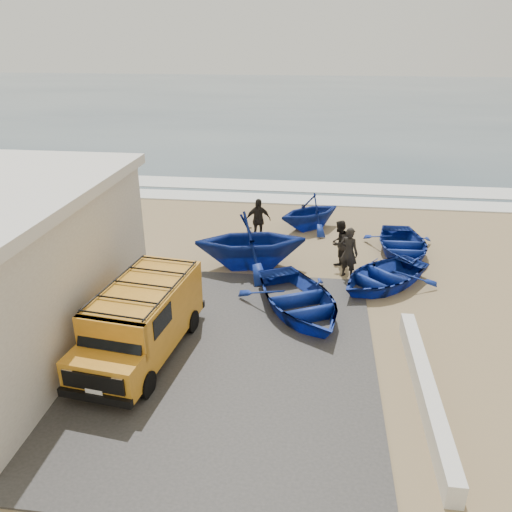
{
  "coord_description": "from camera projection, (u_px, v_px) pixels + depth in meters",
  "views": [
    {
      "loc": [
        2.28,
        -12.71,
        7.78
      ],
      "look_at": [
        0.41,
        2.01,
        1.2
      ],
      "focal_mm": 35.0,
      "sensor_mm": 36.0,
      "label": 1
    }
  ],
  "objects": [
    {
      "name": "ground",
      "position": [
        234.0,
        319.0,
        14.94
      ],
      "size": [
        160.0,
        160.0,
        0.0
      ],
      "primitive_type": "plane",
      "color": "#977E57"
    },
    {
      "name": "slab",
      "position": [
        148.0,
        352.0,
        13.35
      ],
      "size": [
        12.0,
        10.0,
        0.05
      ],
      "primitive_type": "cube",
      "color": "#403D3A",
      "rests_on": "ground"
    },
    {
      "name": "ocean",
      "position": [
        305.0,
        100.0,
        65.72
      ],
      "size": [
        180.0,
        88.0,
        0.01
      ],
      "primitive_type": "cube",
      "color": "#385166",
      "rests_on": "ground"
    },
    {
      "name": "surf_line",
      "position": [
        273.0,
        199.0,
        25.81
      ],
      "size": [
        180.0,
        1.6,
        0.06
      ],
      "primitive_type": "cube",
      "color": "white",
      "rests_on": "ground"
    },
    {
      "name": "surf_wash",
      "position": [
        277.0,
        186.0,
        28.08
      ],
      "size": [
        180.0,
        2.2,
        0.04
      ],
      "primitive_type": "cube",
      "color": "white",
      "rests_on": "ground"
    },
    {
      "name": "parapet",
      "position": [
        425.0,
        390.0,
        11.53
      ],
      "size": [
        0.35,
        6.0,
        0.55
      ],
      "primitive_type": "cube",
      "color": "silver",
      "rests_on": "ground"
    },
    {
      "name": "van",
      "position": [
        142.0,
        318.0,
        12.92
      ],
      "size": [
        2.35,
        4.77,
        1.97
      ],
      "rotation": [
        0.0,
        0.0,
        -0.13
      ],
      "color": "orange",
      "rests_on": "ground"
    },
    {
      "name": "boat_near_left",
      "position": [
        299.0,
        300.0,
        15.12
      ],
      "size": [
        4.59,
        5.14,
        0.88
      ],
      "primitive_type": "imported",
      "rotation": [
        0.0,
        0.0,
        0.46
      ],
      "color": "#132D97",
      "rests_on": "ground"
    },
    {
      "name": "boat_near_right",
      "position": [
        383.0,
        276.0,
        16.74
      ],
      "size": [
        4.52,
        4.54,
        0.77
      ],
      "primitive_type": "imported",
      "rotation": [
        0.0,
        0.0,
        -0.77
      ],
      "color": "#132D97",
      "rests_on": "ground"
    },
    {
      "name": "boat_mid_left",
      "position": [
        251.0,
        240.0,
        17.87
      ],
      "size": [
        4.6,
        4.18,
        2.1
      ],
      "primitive_type": "imported",
      "rotation": [
        0.0,
        0.0,
        1.78
      ],
      "color": "#132D97",
      "rests_on": "ground"
    },
    {
      "name": "boat_mid_right",
      "position": [
        402.0,
        245.0,
        19.18
      ],
      "size": [
        2.81,
        3.88,
        0.79
      ],
      "primitive_type": "imported",
      "rotation": [
        0.0,
        0.0,
        0.02
      ],
      "color": "#132D97",
      "rests_on": "ground"
    },
    {
      "name": "boat_far_left",
      "position": [
        310.0,
        212.0,
        21.6
      ],
      "size": [
        3.94,
        3.88,
        1.57
      ],
      "primitive_type": "imported",
      "rotation": [
        0.0,
        0.0,
        -0.89
      ],
      "color": "#132D97",
      "rests_on": "ground"
    },
    {
      "name": "fisherman_front",
      "position": [
        349.0,
        253.0,
        17.19
      ],
      "size": [
        0.8,
        0.73,
        1.84
      ],
      "primitive_type": "imported",
      "rotation": [
        0.0,
        0.0,
        2.58
      ],
      "color": "black",
      "rests_on": "ground"
    },
    {
      "name": "fisherman_middle",
      "position": [
        339.0,
        243.0,
        18.21
      ],
      "size": [
        0.95,
        1.02,
        1.68
      ],
      "primitive_type": "imported",
      "rotation": [
        0.0,
        0.0,
        -2.07
      ],
      "color": "black",
      "rests_on": "ground"
    },
    {
      "name": "fisherman_back",
      "position": [
        258.0,
        220.0,
        20.24
      ],
      "size": [
        1.15,
        0.77,
        1.81
      ],
      "primitive_type": "imported",
      "rotation": [
        0.0,
        0.0,
        0.34
      ],
      "color": "black",
      "rests_on": "ground"
    }
  ]
}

